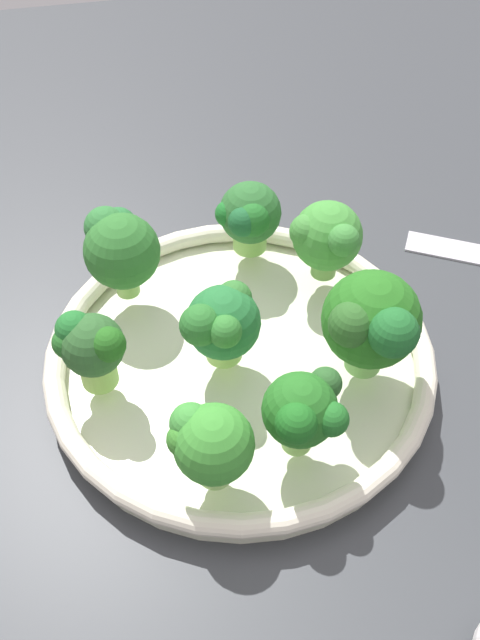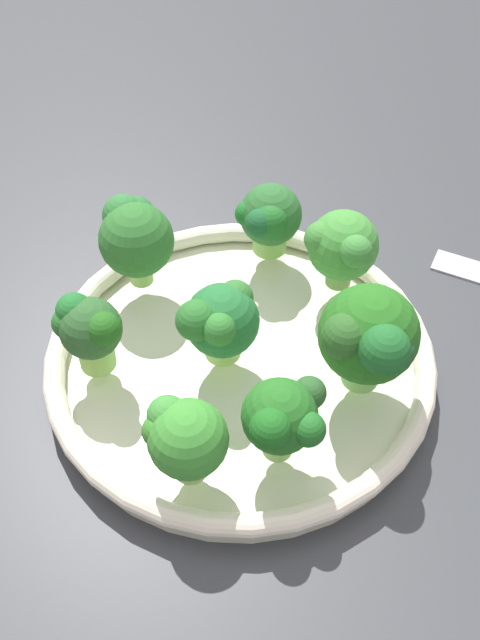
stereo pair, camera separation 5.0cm
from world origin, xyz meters
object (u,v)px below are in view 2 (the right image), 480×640
object	(u,v)px
broccoli_floret_3	(135,235)
broccoli_floret_7	(89,329)
broccoli_floret_0	(342,247)
broccoli_floret_6	(269,218)
broccoli_floret_2	(369,338)
broccoli_floret_5	(287,418)
bowl	(240,359)
broccoli_floret_1	(220,321)
broccoli_floret_4	(183,437)

from	to	relation	value
broccoli_floret_3	broccoli_floret_7	distance (cm)	9.22
broccoli_floret_0	broccoli_floret_7	distance (cm)	19.71
broccoli_floret_6	broccoli_floret_2	bearing A→B (deg)	-158.85
broccoli_floret_2	broccoli_floret_5	size ratio (longest dim) A/B	1.31
bowl	broccoli_floret_5	size ratio (longest dim) A/B	4.60
broccoli_floret_2	broccoli_floret_3	xyz separation A→B (cm)	(11.56, 15.82, -0.58)
broccoli_floret_5	broccoli_floret_2	bearing A→B (deg)	-48.04
broccoli_floret_0	broccoli_floret_5	size ratio (longest dim) A/B	1.06
bowl	broccoli_floret_0	world-z (taller)	broccoli_floret_0
broccoli_floret_6	broccoli_floret_1	bearing A→B (deg)	158.67
broccoli_floret_1	broccoli_floret_4	xyz separation A→B (cm)	(-9.26, 2.58, -0.04)
broccoli_floret_3	bowl	bearing A→B (deg)	-135.86
bowl	broccoli_floret_6	distance (cm)	11.74
broccoli_floret_4	broccoli_floret_6	bearing A→B (deg)	-18.72
bowl	broccoli_floret_4	bearing A→B (deg)	158.00
broccoli_floret_5	broccoli_floret_6	xyz separation A→B (cm)	(19.24, -0.40, -0.34)
broccoli_floret_2	broccoli_floret_7	size ratio (longest dim) A/B	1.35
broccoli_floret_1	broccoli_floret_2	size ratio (longest dim) A/B	0.77
broccoli_floret_3	broccoli_floret_7	size ratio (longest dim) A/B	1.17
broccoli_floret_3	broccoli_floret_0	bearing A→B (deg)	-96.27
broccoli_floret_6	broccoli_floret_7	distance (cm)	17.32
broccoli_floret_2	broccoli_floret_3	size ratio (longest dim) A/B	1.15
broccoli_floret_1	broccoli_floret_3	xyz separation A→B (cm)	(8.39, 6.17, 0.70)
bowl	broccoli_floret_7	bearing A→B (deg)	95.27
broccoli_floret_0	broccoli_floret_1	size ratio (longest dim) A/B	1.06
broccoli_floret_3	broccoli_floret_5	xyz separation A→B (cm)	(-16.79, -10.01, -0.47)
broccoli_floret_2	broccoli_floret_7	distance (cm)	18.87
broccoli_floret_2	broccoli_floret_6	distance (cm)	15.08
broccoli_floret_1	broccoli_floret_7	distance (cm)	8.98
broccoli_floret_4	broccoli_floret_7	bearing A→B (deg)	35.72
broccoli_floret_4	broccoli_floret_5	xyz separation A→B (cm)	(0.86, -6.41, 0.28)
broccoli_floret_1	broccoli_floret_2	xyz separation A→B (cm)	(-3.17, -9.65, 1.29)
bowl	broccoli_floret_6	size ratio (longest dim) A/B	4.71
broccoli_floret_0	broccoli_floret_3	distance (cm)	15.71
bowl	broccoli_floret_5	distance (cm)	10.71
bowl	broccoli_floret_1	bearing A→B (deg)	112.70
broccoli_floret_0	broccoli_floret_7	bearing A→B (deg)	110.95
broccoli_floret_0	broccoli_floret_1	distance (cm)	11.57
broccoli_floret_1	broccoli_floret_3	world-z (taller)	broccoli_floret_3
broccoli_floret_6	broccoli_floret_5	bearing A→B (deg)	178.81
broccoli_floret_0	broccoli_floret_2	bearing A→B (deg)	-178.77
broccoli_floret_0	broccoli_floret_6	size ratio (longest dim) A/B	1.08
bowl	broccoli_floret_4	distance (cm)	11.74
broccoli_floret_0	broccoli_floret_4	distance (cm)	19.96
broccoli_floret_5	broccoli_floret_7	bearing A→B (deg)	57.90
broccoli_floret_2	broccoli_floret_0	bearing A→B (deg)	1.23
broccoli_floret_2	broccoli_floret_3	distance (cm)	19.61
bowl	broccoli_floret_3	world-z (taller)	broccoli_floret_3
bowl	broccoli_floret_1	distance (cm)	5.28
broccoli_floret_1	broccoli_floret_5	size ratio (longest dim) A/B	1.00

